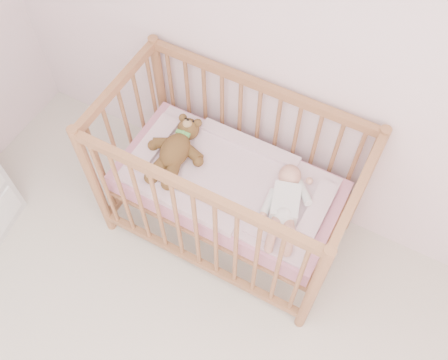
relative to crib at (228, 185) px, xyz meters
The scene contains 6 objects.
wall_back 1.00m from the crib, 50.33° to the left, with size 4.00×0.02×2.70m, color white.
crib is the anchor object (origin of this frame).
mattress 0.01m from the crib, ahead, with size 1.22×0.62×0.13m, color pink.
blanket 0.06m from the crib, ahead, with size 1.10×0.58×0.06m, color #F1A6BD, non-canonical shape.
baby 0.37m from the crib, ahead, with size 0.26×0.54×0.13m, color white, non-canonical shape.
teddy_bear 0.35m from the crib, behind, with size 0.35×0.49×0.14m, color brown, non-canonical shape.
Camera 1 is at (0.34, 0.31, 2.85)m, focal length 40.00 mm.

